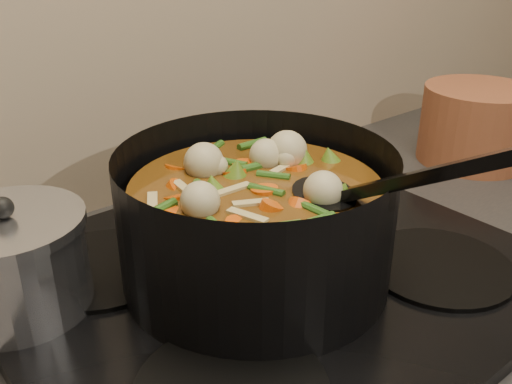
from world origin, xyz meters
TOP-DOWN VIEW (x-y plane):
  - stovetop at (0.00, 1.93)m, footprint 0.62×0.54m
  - stockpot at (-0.02, 1.93)m, footprint 0.37×0.45m
  - saucepan at (-0.26, 2.05)m, footprint 0.16×0.16m
  - terracotta_crock at (0.55, 2.00)m, footprint 0.26×0.26m

SIDE VIEW (x-z plane):
  - stovetop at x=0.00m, z-range 0.91..0.93m
  - terracotta_crock at x=0.55m, z-range 0.91..1.05m
  - saucepan at x=-0.26m, z-range 0.92..1.05m
  - stockpot at x=-0.02m, z-range 0.89..1.12m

